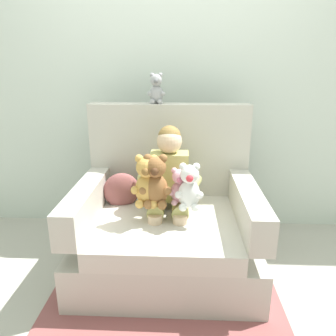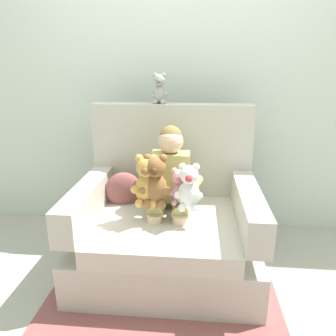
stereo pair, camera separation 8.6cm
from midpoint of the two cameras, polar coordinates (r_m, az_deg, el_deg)
name	(u,v)px [view 2 (the right image)]	position (r m, az deg, el deg)	size (l,w,h in m)	color
ground_plane	(167,268)	(2.41, 0.88, -17.24)	(8.00, 8.00, 0.00)	#ADA89E
back_wall	(176,75)	(2.75, 2.31, 16.04)	(6.00, 0.10, 2.60)	silver
armchair	(168,222)	(2.29, 1.05, -9.57)	(1.19, 0.98, 1.11)	#BCB7AD
seated_child	(170,181)	(2.19, 1.45, -2.39)	(0.45, 0.39, 0.82)	tan
plush_white	(189,188)	(1.99, 4.91, -3.53)	(0.18, 0.14, 0.30)	white
plush_pink	(179,187)	(2.07, 3.21, -3.41)	(0.14, 0.12, 0.24)	#EAA8BC
plush_brown	(155,182)	(2.02, -1.02, -2.51)	(0.20, 0.17, 0.34)	brown
plush_honey	(147,182)	(2.03, -2.54, -2.47)	(0.20, 0.16, 0.33)	gold
plush_grey_on_backrest	(159,89)	(2.40, -0.49, 13.67)	(0.13, 0.11, 0.22)	#9E9EA3
throw_pillow	(123,190)	(2.37, -6.82, -3.80)	(0.26, 0.12, 0.26)	#8C4C4C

